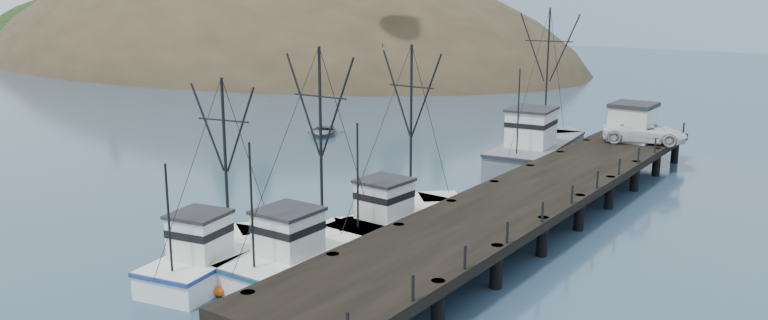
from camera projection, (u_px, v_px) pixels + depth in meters
ground at (144, 252)px, 37.64m from camera, size 400.00×400.00×0.00m
pier at (536, 193)px, 42.20m from camera, size 6.00×44.00×2.00m
headland at (236, 83)px, 143.35m from camera, size 134.80×78.00×51.00m
distant_ridge_far at (604, 37)px, 207.73m from camera, size 180.00×25.00×18.00m
moored_sailboats at (360, 84)px, 101.59m from camera, size 19.71×9.88×6.35m
trawler_near at (310, 252)px, 35.22m from camera, size 3.50×10.45×10.75m
trawler_mid at (219, 257)px, 34.67m from camera, size 4.44×9.26×9.41m
trawler_far at (400, 219)px, 40.42m from camera, size 3.70×10.08×10.47m
work_vessel at (538, 149)px, 56.05m from camera, size 5.46×14.12×11.97m
pier_shed at (633, 121)px, 55.11m from camera, size 3.00×3.20×2.80m
pickup_truck at (644, 132)px, 54.43m from camera, size 6.43×4.34×1.64m
motorboat at (323, 135)px, 67.81m from camera, size 5.58×6.03×1.02m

